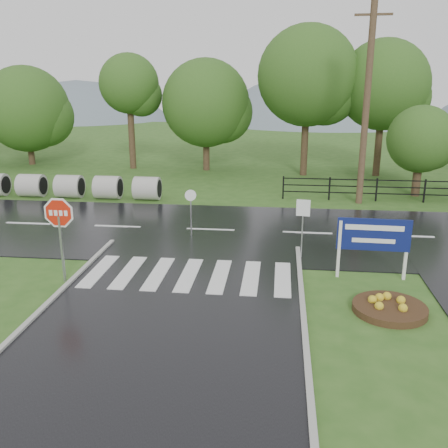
# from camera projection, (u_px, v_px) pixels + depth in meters

# --- Properties ---
(ground) EXTENTS (120.00, 120.00, 0.00)m
(ground) POSITION_uv_depth(u_px,v_px,m) (149.00, 361.00, 11.29)
(ground) COLOR #30581D
(ground) RESTS_ON ground
(main_road) EXTENTS (90.00, 8.00, 0.04)m
(main_road) POSITION_uv_depth(u_px,v_px,m) (211.00, 230.00, 20.81)
(main_road) COLOR black
(main_road) RESTS_ON ground
(crosswalk) EXTENTS (6.50, 2.80, 0.02)m
(crosswalk) POSITION_uv_depth(u_px,v_px,m) (189.00, 275.00, 16.03)
(crosswalk) COLOR silver
(crosswalk) RESTS_ON ground
(fence_west) EXTENTS (9.58, 0.08, 1.20)m
(fence_west) POSITION_uv_depth(u_px,v_px,m) (377.00, 187.00, 25.48)
(fence_west) COLOR black
(fence_west) RESTS_ON ground
(hills) EXTENTS (102.00, 48.00, 48.00)m
(hills) POSITION_uv_depth(u_px,v_px,m) (283.00, 222.00, 77.24)
(hills) COLOR slate
(hills) RESTS_ON ground
(treeline) EXTENTS (83.20, 5.20, 10.00)m
(treeline) POSITION_uv_depth(u_px,v_px,m) (253.00, 170.00, 34.03)
(treeline) COLOR #295219
(treeline) RESTS_ON ground
(culvert_pipes) EXTENTS (13.90, 1.20, 1.20)m
(culvert_pipes) POSITION_uv_depth(u_px,v_px,m) (32.00, 185.00, 26.52)
(culvert_pipes) COLOR #9E9B93
(culvert_pipes) RESTS_ON ground
(stop_sign) EXTENTS (1.27, 0.06, 2.86)m
(stop_sign) POSITION_uv_depth(u_px,v_px,m) (59.00, 221.00, 15.11)
(stop_sign) COLOR #939399
(stop_sign) RESTS_ON ground
(estate_billboard) EXTENTS (2.25, 0.14, 1.97)m
(estate_billboard) POSITION_uv_depth(u_px,v_px,m) (373.00, 238.00, 15.53)
(estate_billboard) COLOR silver
(estate_billboard) RESTS_ON ground
(flower_bed) EXTENTS (2.00, 2.00, 0.40)m
(flower_bed) POSITION_uv_depth(u_px,v_px,m) (390.00, 307.00, 13.59)
(flower_bed) COLOR #332111
(flower_bed) RESTS_ON ground
(reg_sign_small) EXTENTS (0.47, 0.10, 2.14)m
(reg_sign_small) POSITION_uv_depth(u_px,v_px,m) (303.00, 217.00, 17.20)
(reg_sign_small) COLOR #939399
(reg_sign_small) RESTS_ON ground
(reg_sign_round) EXTENTS (0.44, 0.13, 1.93)m
(reg_sign_round) POSITION_uv_depth(u_px,v_px,m) (191.00, 206.00, 19.66)
(reg_sign_round) COLOR #939399
(reg_sign_round) RESTS_ON ground
(utility_pole_east) EXTENTS (1.72, 0.32, 9.64)m
(utility_pole_east) POSITION_uv_depth(u_px,v_px,m) (367.00, 104.00, 23.91)
(utility_pole_east) COLOR #473523
(utility_pole_east) RESTS_ON ground
(entrance_tree_left) EXTENTS (3.50, 3.50, 4.78)m
(entrance_tree_left) POSITION_uv_depth(u_px,v_px,m) (421.00, 139.00, 26.00)
(entrance_tree_left) COLOR #3D2B1C
(entrance_tree_left) RESTS_ON ground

